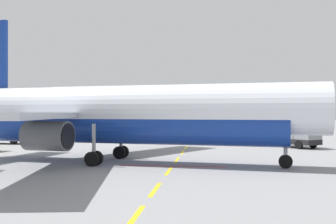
% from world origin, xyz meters
% --- Properties ---
extents(apron_paint_markings, '(8.00, 95.24, 0.01)m').
position_xyz_m(apron_paint_markings, '(18.00, 36.66, 0.00)').
color(apron_paint_markings, yellow).
rests_on(apron_paint_markings, ground).
extents(airliner_foreground, '(34.70, 34.05, 12.20)m').
position_xyz_m(airliner_foreground, '(13.95, 23.97, 3.95)').
color(airliner_foreground, silver).
rests_on(airliner_foreground, ground).
extents(airliner_far_center, '(25.58, 24.68, 9.18)m').
position_xyz_m(airliner_far_center, '(9.85, 87.01, 2.97)').
color(airliner_far_center, white).
rests_on(airliner_far_center, ground).
extents(fuel_service_truck, '(6.22, 6.98, 3.14)m').
position_xyz_m(fuel_service_truck, '(29.89, 40.67, 1.65)').
color(fuel_service_truck, black).
rests_on(fuel_service_truck, ground).
extents(ground_power_truck, '(7.09, 2.90, 3.14)m').
position_xyz_m(ground_power_truck, '(-6.29, 42.30, 1.65)').
color(ground_power_truck, black).
rests_on(ground_power_truck, ground).
extents(terminal_satellite, '(89.80, 23.53, 15.26)m').
position_xyz_m(terminal_satellite, '(9.89, 159.12, 6.84)').
color(terminal_satellite, gray).
rests_on(terminal_satellite, ground).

